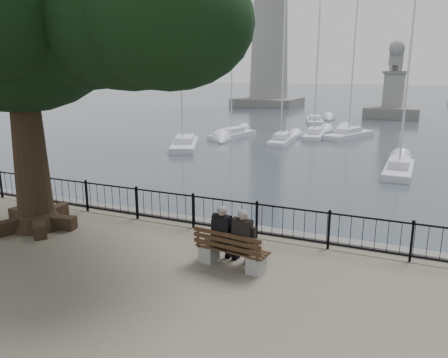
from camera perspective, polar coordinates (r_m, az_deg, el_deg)
The scene contains 15 objects.
harbor at distance 13.41m, azimuth 0.87°, elevation -8.27°, with size 260.00×260.00×1.20m.
railing at distance 12.61m, azimuth -0.00°, elevation -4.60°, with size 22.06×0.06×1.00m.
bench at distance 10.53m, azimuth 0.94°, elevation -9.78°, with size 1.84×0.75×0.95m.
person_left at distance 10.58m, azimuth 0.14°, elevation -7.54°, with size 0.47×0.78×1.50m.
person_right at distance 10.33m, azimuth 2.81°, elevation -8.11°, with size 0.47×0.78×1.50m.
tree at distance 13.23m, azimuth -22.59°, elevation 19.25°, with size 11.21×7.83×9.16m.
lighthouse at distance 74.42m, azimuth 6.04°, elevation 19.39°, with size 9.97×9.97×30.50m.
lion_monument at distance 58.54m, azimuth 21.20°, elevation 9.79°, with size 6.36×6.36×9.29m.
sailboat_a at distance 32.97m, azimuth -5.15°, elevation 4.63°, with size 4.09×6.36×11.10m.
sailboat_b at distance 35.27m, azimuth 7.57°, elevation 5.24°, with size 1.69×4.96×11.43m.
sailboat_c at distance 26.40m, azimuth 21.88°, elevation 1.39°, with size 1.54×5.19×10.26m.
sailboat_e at distance 38.03m, azimuth 1.14°, elevation 6.00°, with size 2.60×5.57×12.52m.
sailboat_f at distance 39.44m, azimuth 16.00°, elevation 5.68°, with size 3.79×6.07×11.41m.
sailboat_h at distance 49.83m, azimuth 11.78°, elevation 7.57°, with size 3.12×6.09×13.09m.
sailboat_i at distance 38.90m, azimuth 11.76°, elevation 5.82°, with size 2.00×5.40×10.80m.
Camera 1 is at (4.80, -8.46, 4.54)m, focal length 35.00 mm.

